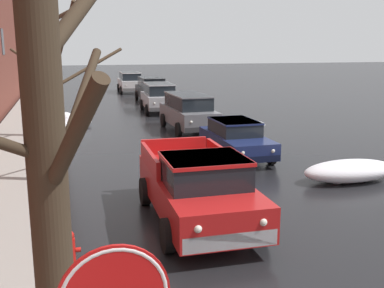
# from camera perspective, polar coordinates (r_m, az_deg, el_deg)

# --- Properties ---
(left_sidewalk_slab) EXTENTS (3.12, 80.00, 0.14)m
(left_sidewalk_slab) POSITION_cam_1_polar(r_m,az_deg,el_deg) (21.60, -20.07, 0.61)
(left_sidewalk_slab) COLOR gray
(left_sidewalk_slab) RESTS_ON ground
(snow_bank_near_corner_left) EXTENTS (1.82, 1.12, 0.74)m
(snow_bank_near_corner_left) POSITION_cam_1_polar(r_m,az_deg,el_deg) (21.74, -16.39, 1.68)
(snow_bank_near_corner_left) COLOR white
(snow_bank_near_corner_left) RESTS_ON ground
(snow_bank_along_left_kerb) EXTENTS (3.11, 1.32, 0.67)m
(snow_bank_along_left_kerb) POSITION_cam_1_polar(r_m,az_deg,el_deg) (14.94, 19.04, -3.22)
(snow_bank_along_left_kerb) COLOR white
(snow_bank_along_left_kerb) RESTS_ON ground
(snow_bank_mid_block_left) EXTENTS (2.01, 1.50, 0.75)m
(snow_bank_mid_block_left) POSITION_cam_1_polar(r_m,az_deg,el_deg) (24.67, -14.96, 2.77)
(snow_bank_mid_block_left) COLOR white
(snow_bank_mid_block_left) RESTS_ON ground
(snow_bank_near_corner_right) EXTENTS (2.22, 0.94, 0.68)m
(snow_bank_near_corner_right) POSITION_cam_1_polar(r_m,az_deg,el_deg) (22.73, 6.28, 2.35)
(snow_bank_near_corner_right) COLOR white
(snow_bank_near_corner_right) RESTS_ON ground
(bare_tree_at_the_corner) EXTENTS (2.11, 3.17, 5.07)m
(bare_tree_at_the_corner) POSITION_cam_1_polar(r_m,az_deg,el_deg) (5.28, -17.33, -3.73)
(bare_tree_at_the_corner) COLOR #382B1E
(bare_tree_at_the_corner) RESTS_ON ground
(bare_tree_second_along_sidewalk) EXTENTS (3.28, 3.02, 5.48)m
(bare_tree_second_along_sidewalk) POSITION_cam_1_polar(r_m,az_deg,el_deg) (13.92, -16.62, 6.51)
(bare_tree_second_along_sidewalk) COLOR #423323
(bare_tree_second_along_sidewalk) RESTS_ON ground
(bare_tree_mid_block) EXTENTS (2.36, 2.66, 6.84)m
(bare_tree_mid_block) POSITION_cam_1_polar(r_m,az_deg,el_deg) (21.02, -16.45, 9.98)
(bare_tree_mid_block) COLOR #4C3D2D
(bare_tree_mid_block) RESTS_ON ground
(pickup_truck_red_approaching_near_lane) EXTENTS (2.30, 5.05, 1.76)m
(pickup_truck_red_approaching_near_lane) POSITION_cam_1_polar(r_m,az_deg,el_deg) (10.74, 0.71, -5.44)
(pickup_truck_red_approaching_near_lane) COLOR red
(pickup_truck_red_approaching_near_lane) RESTS_ON ground
(sedan_darkblue_parked_kerbside_close) EXTENTS (1.90, 4.10, 1.42)m
(sedan_darkblue_parked_kerbside_close) POSITION_cam_1_polar(r_m,az_deg,el_deg) (17.13, 5.49, 0.75)
(sedan_darkblue_parked_kerbside_close) COLOR navy
(sedan_darkblue_parked_kerbside_close) RESTS_ON ground
(suv_grey_parked_kerbside_mid) EXTENTS (2.12, 4.84, 1.82)m
(suv_grey_parked_kerbside_mid) POSITION_cam_1_polar(r_m,az_deg,el_deg) (22.60, -0.49, 4.19)
(suv_grey_parked_kerbside_mid) COLOR slate
(suv_grey_parked_kerbside_mid) RESTS_ON ground
(suv_silver_parked_far_down_block) EXTENTS (2.24, 4.40, 1.82)m
(suv_silver_parked_far_down_block) POSITION_cam_1_polar(r_m,az_deg,el_deg) (29.11, -4.16, 5.96)
(suv_silver_parked_far_down_block) COLOR #B7B7BC
(suv_silver_parked_far_down_block) RESTS_ON ground
(suv_black_queued_behind_truck) EXTENTS (2.04, 4.72, 1.82)m
(suv_black_queued_behind_truck) POSITION_cam_1_polar(r_m,az_deg,el_deg) (34.66, -5.14, 6.94)
(suv_black_queued_behind_truck) COLOR black
(suv_black_queued_behind_truck) RESTS_ON ground
(suv_white_at_far_intersection) EXTENTS (2.21, 4.88, 1.82)m
(suv_white_at_far_intersection) POSITION_cam_1_polar(r_m,az_deg,el_deg) (42.03, -7.76, 7.79)
(suv_white_at_far_intersection) COLOR silver
(suv_white_at_far_intersection) RESTS_ON ground
(fire_hydrant) EXTENTS (0.42, 0.22, 0.71)m
(fire_hydrant) POSITION_cam_1_polar(r_m,az_deg,el_deg) (9.21, -15.09, -12.47)
(fire_hydrant) COLOR red
(fire_hydrant) RESTS_ON ground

